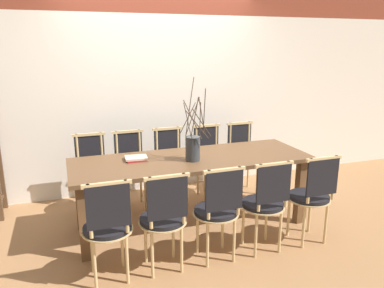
{
  "coord_description": "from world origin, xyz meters",
  "views": [
    {
      "loc": [
        -1.22,
        -3.49,
        1.89
      ],
      "look_at": [
        0.0,
        0.0,
        0.91
      ],
      "focal_mm": 35.0,
      "sensor_mm": 36.0,
      "label": 1
    }
  ],
  "objects_px": {
    "chair_far_center": "(170,162)",
    "vase_centerpiece": "(193,147)",
    "chair_near_center": "(218,208)",
    "dining_table": "(192,167)",
    "book_stack": "(136,158)"
  },
  "relations": [
    {
      "from": "chair_far_center",
      "to": "vase_centerpiece",
      "type": "xyz_separation_m",
      "value": [
        0.01,
        -0.8,
        0.39
      ]
    },
    {
      "from": "chair_far_center",
      "to": "chair_near_center",
      "type": "bearing_deg",
      "value": 90.81
    },
    {
      "from": "chair_near_center",
      "to": "vase_centerpiece",
      "type": "xyz_separation_m",
      "value": [
        -0.01,
        0.64,
        0.39
      ]
    },
    {
      "from": "chair_near_center",
      "to": "chair_far_center",
      "type": "height_order",
      "value": "same"
    },
    {
      "from": "dining_table",
      "to": "chair_far_center",
      "type": "height_order",
      "value": "chair_far_center"
    },
    {
      "from": "chair_near_center",
      "to": "book_stack",
      "type": "xyz_separation_m",
      "value": [
        -0.55,
        0.84,
        0.27
      ]
    },
    {
      "from": "dining_table",
      "to": "book_stack",
      "type": "bearing_deg",
      "value": 167.93
    },
    {
      "from": "book_stack",
      "to": "chair_near_center",
      "type": "bearing_deg",
      "value": -56.6
    },
    {
      "from": "dining_table",
      "to": "vase_centerpiece",
      "type": "distance_m",
      "value": 0.26
    },
    {
      "from": "dining_table",
      "to": "vase_centerpiece",
      "type": "xyz_separation_m",
      "value": [
        -0.02,
        -0.08,
        0.24
      ]
    },
    {
      "from": "vase_centerpiece",
      "to": "dining_table",
      "type": "bearing_deg",
      "value": 77.0
    },
    {
      "from": "vase_centerpiece",
      "to": "book_stack",
      "type": "distance_m",
      "value": 0.59
    },
    {
      "from": "chair_far_center",
      "to": "book_stack",
      "type": "bearing_deg",
      "value": 48.31
    },
    {
      "from": "book_stack",
      "to": "dining_table",
      "type": "bearing_deg",
      "value": -12.07
    },
    {
      "from": "dining_table",
      "to": "vase_centerpiece",
      "type": "relative_size",
      "value": 2.97
    }
  ]
}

